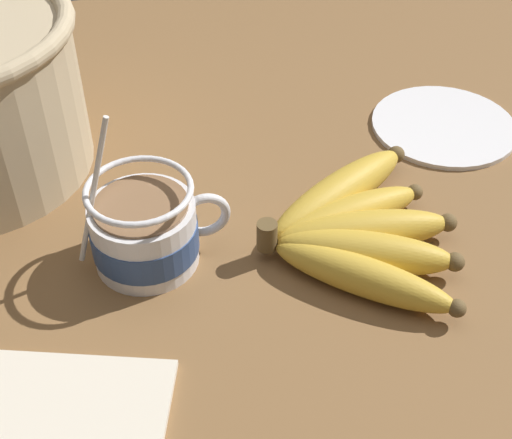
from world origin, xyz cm
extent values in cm
cube|color=brown|center=(0.00, 0.00, 1.69)|extent=(114.67, 114.67, 3.37)
cylinder|color=silver|center=(-9.25, -3.29, 6.72)|extent=(9.99, 9.99, 6.70)
cylinder|color=navy|center=(-9.25, -3.29, 6.41)|extent=(10.19, 10.19, 3.04)
torus|color=silver|center=(-3.43, -3.29, 7.71)|extent=(5.06, 0.90, 5.06)
cylinder|color=#846042|center=(-9.25, -3.29, 10.17)|extent=(8.79, 8.79, 0.40)
torus|color=silver|center=(-9.25, -3.29, 12.05)|extent=(9.99, 9.99, 0.60)
cylinder|color=silver|center=(-13.20, -3.29, 12.49)|extent=(4.88, 0.50, 15.38)
ellipsoid|color=silver|center=(-11.00, -3.29, 4.87)|extent=(3.00, 2.00, 0.80)
cylinder|color=brown|center=(1.98, -6.04, 6.25)|extent=(2.00, 2.00, 3.00)
ellipsoid|color=gold|center=(9.29, -12.47, 5.23)|extent=(15.56, 14.33, 3.71)
sphere|color=brown|center=(15.84, -18.24, 5.23)|extent=(1.67, 1.67, 1.67)
ellipsoid|color=gold|center=(10.53, -9.80, 5.42)|extent=(16.91, 10.46, 4.10)
sphere|color=brown|center=(18.16, -13.15, 5.42)|extent=(1.85, 1.85, 1.85)
ellipsoid|color=gold|center=(11.49, -7.06, 5.41)|extent=(17.46, 5.89, 4.09)
sphere|color=brown|center=(20.00, -7.97, 5.41)|extent=(1.84, 1.84, 1.84)
ellipsoid|color=gold|center=(10.95, -4.22, 5.24)|extent=(16.72, 6.92, 3.74)
sphere|color=brown|center=(18.94, -2.59, 5.24)|extent=(1.68, 1.68, 1.68)
ellipsoid|color=gold|center=(11.19, -0.91, 5.47)|extent=(18.73, 12.98, 4.21)
sphere|color=brown|center=(19.53, 3.75, 5.47)|extent=(1.89, 1.89, 1.89)
cube|color=beige|center=(-18.38, -19.29, 3.67)|extent=(19.47, 16.37, 0.60)
cylinder|color=white|center=(28.65, 9.92, 3.67)|extent=(17.29, 17.29, 0.60)
camera|label=1|loc=(-11.76, -53.61, 52.37)|focal=50.00mm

